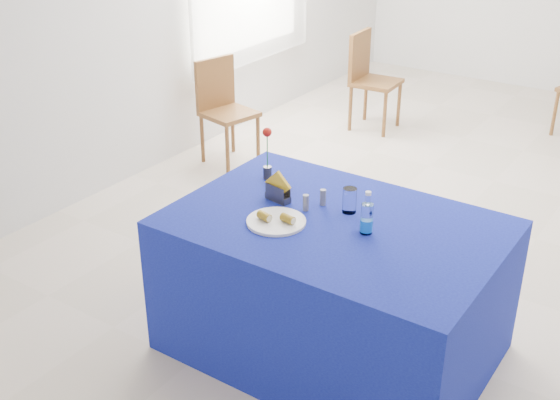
{
  "coord_description": "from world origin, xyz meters",
  "views": [
    {
      "loc": [
        1.45,
        -4.46,
        2.37
      ],
      "look_at": [
        -0.2,
        -2.03,
        0.92
      ],
      "focal_mm": 45.0,
      "sensor_mm": 36.0,
      "label": 1
    }
  ],
  "objects_px": {
    "water_bottle": "(367,219)",
    "chair_win_a": "(223,103)",
    "chair_win_b": "(369,74)",
    "blue_table": "(333,287)",
    "plate": "(276,221)"
  },
  "relations": [
    {
      "from": "blue_table",
      "to": "chair_win_a",
      "type": "height_order",
      "value": "chair_win_a"
    },
    {
      "from": "water_bottle",
      "to": "chair_win_b",
      "type": "xyz_separation_m",
      "value": [
        -1.62,
        3.14,
        -0.3
      ]
    },
    {
      "from": "water_bottle",
      "to": "blue_table",
      "type": "bearing_deg",
      "value": 174.33
    },
    {
      "from": "blue_table",
      "to": "water_bottle",
      "type": "xyz_separation_m",
      "value": [
        0.18,
        -0.02,
        0.45
      ]
    },
    {
      "from": "plate",
      "to": "chair_win_a",
      "type": "relative_size",
      "value": 0.33
    },
    {
      "from": "water_bottle",
      "to": "chair_win_a",
      "type": "height_order",
      "value": "water_bottle"
    },
    {
      "from": "water_bottle",
      "to": "chair_win_a",
      "type": "relative_size",
      "value": 0.25
    },
    {
      "from": "plate",
      "to": "chair_win_b",
      "type": "xyz_separation_m",
      "value": [
        -1.21,
        3.3,
        -0.24
      ]
    },
    {
      "from": "water_bottle",
      "to": "chair_win_b",
      "type": "distance_m",
      "value": 3.55
    },
    {
      "from": "blue_table",
      "to": "chair_win_a",
      "type": "bearing_deg",
      "value": 140.26
    },
    {
      "from": "blue_table",
      "to": "chair_win_b",
      "type": "height_order",
      "value": "chair_win_b"
    },
    {
      "from": "plate",
      "to": "blue_table",
      "type": "relative_size",
      "value": 0.18
    },
    {
      "from": "chair_win_a",
      "to": "chair_win_b",
      "type": "height_order",
      "value": "chair_win_b"
    },
    {
      "from": "chair_win_a",
      "to": "chair_win_b",
      "type": "bearing_deg",
      "value": -11.29
    },
    {
      "from": "plate",
      "to": "chair_win_a",
      "type": "bearing_deg",
      "value": 134.1
    }
  ]
}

